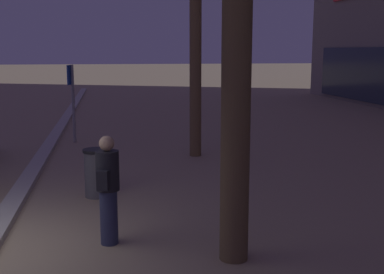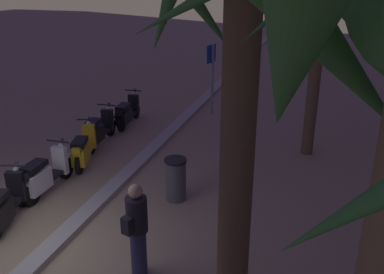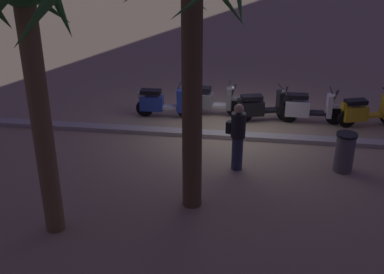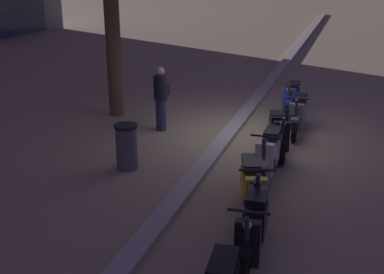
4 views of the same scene
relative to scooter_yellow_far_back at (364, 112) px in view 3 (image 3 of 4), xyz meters
name	(u,v)px [view 3 (image 3 of 4)]	position (x,y,z in m)	size (l,w,h in m)	color
ground_plane	(231,132)	(3.70, 0.96, -0.44)	(200.00, 200.00, 0.00)	#9E896B
curb_strip	(230,135)	(3.70, 1.31, -0.38)	(60.00, 0.36, 0.12)	#ADA89E
scooter_yellow_far_back	(364,112)	(0.00, 0.00, 0.00)	(1.76, 0.79, 1.04)	black
scooter_white_tail_end	(307,108)	(1.59, -0.01, 0.02)	(1.81, 0.56, 1.04)	black
scooter_black_mid_centre	(261,107)	(2.90, 0.02, 0.00)	(1.71, 0.74, 1.04)	black
scooter_grey_mid_rear	(210,100)	(4.41, -0.24, 0.02)	(1.74, 0.56, 1.04)	black
scooter_blue_second_in_line	(161,103)	(5.84, 0.12, 0.01)	(1.76, 0.56, 1.04)	black
palm_tree_mid_walkway	(30,42)	(6.71, 5.97, 3.15)	(1.77, 1.79, 4.93)	olive
palm_tree_far_corner	(191,13)	(4.26, 4.75, 3.46)	(2.60, 2.54, 5.30)	brown
pedestrian_window_shopping	(238,135)	(3.43, 3.06, 0.42)	(0.46, 0.34, 1.63)	#2D3351
litter_bin	(345,152)	(0.95, 2.82, 0.04)	(0.48, 0.48, 0.95)	#56565B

